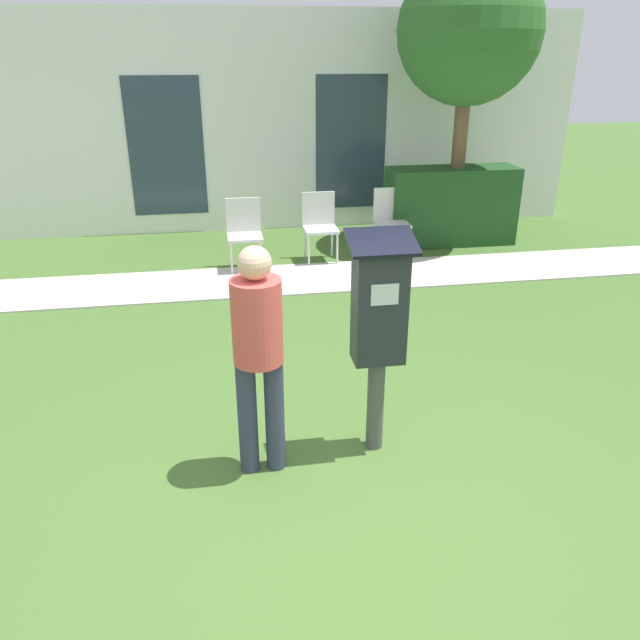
{
  "coord_description": "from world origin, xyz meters",
  "views": [
    {
      "loc": [
        -0.72,
        -3.11,
        2.65
      ],
      "look_at": [
        -0.12,
        0.5,
        1.05
      ],
      "focal_mm": 35.0,
      "sensor_mm": 36.0,
      "label": 1
    }
  ],
  "objects_px": {
    "outdoor_chair_left": "(244,228)",
    "parking_meter": "(379,317)",
    "person_standing": "(258,346)",
    "outdoor_chair_right": "(391,216)",
    "outdoor_chair_middle": "(320,221)"
  },
  "relations": [
    {
      "from": "person_standing",
      "to": "outdoor_chair_middle",
      "type": "bearing_deg",
      "value": 43.47
    },
    {
      "from": "person_standing",
      "to": "outdoor_chair_left",
      "type": "bearing_deg",
      "value": 56.0
    },
    {
      "from": "outdoor_chair_left",
      "to": "outdoor_chair_right",
      "type": "bearing_deg",
      "value": -9.25
    },
    {
      "from": "parking_meter",
      "to": "outdoor_chair_right",
      "type": "xyz_separation_m",
      "value": [
        1.35,
        4.5,
        -0.49
      ]
    },
    {
      "from": "parking_meter",
      "to": "outdoor_chair_left",
      "type": "xyz_separation_m",
      "value": [
        -0.68,
        4.19,
        -0.49
      ]
    },
    {
      "from": "parking_meter",
      "to": "outdoor_chair_left",
      "type": "relative_size",
      "value": 1.77
    },
    {
      "from": "outdoor_chair_middle",
      "to": "parking_meter",
      "type": "bearing_deg",
      "value": -95.36
    },
    {
      "from": "outdoor_chair_middle",
      "to": "outdoor_chair_right",
      "type": "height_order",
      "value": "same"
    },
    {
      "from": "outdoor_chair_right",
      "to": "outdoor_chair_middle",
      "type": "bearing_deg",
      "value": -174.67
    },
    {
      "from": "person_standing",
      "to": "outdoor_chair_left",
      "type": "distance_m",
      "value": 4.33
    },
    {
      "from": "outdoor_chair_left",
      "to": "parking_meter",
      "type": "bearing_deg",
      "value": -98.69
    },
    {
      "from": "person_standing",
      "to": "outdoor_chair_right",
      "type": "height_order",
      "value": "person_standing"
    },
    {
      "from": "person_standing",
      "to": "outdoor_chair_middle",
      "type": "relative_size",
      "value": 1.76
    },
    {
      "from": "outdoor_chair_left",
      "to": "outdoor_chair_right",
      "type": "xyz_separation_m",
      "value": [
        2.03,
        0.31,
        0.0
      ]
    },
    {
      "from": "parking_meter",
      "to": "person_standing",
      "type": "relative_size",
      "value": 1.01
    }
  ]
}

